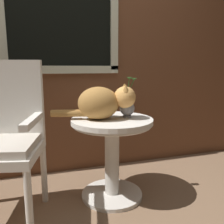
{
  "coord_description": "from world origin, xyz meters",
  "views": [
    {
      "loc": [
        -0.37,
        -1.42,
        1.0
      ],
      "look_at": [
        0.17,
        0.25,
        0.68
      ],
      "focal_mm": 38.43,
      "sensor_mm": 36.0,
      "label": 1
    }
  ],
  "objects": [
    {
      "name": "wicker_chair",
      "position": [
        -0.6,
        0.25,
        0.58
      ],
      "size": [
        0.6,
        0.57,
        1.05
      ],
      "color": "silver",
      "rests_on": "ground_plane"
    },
    {
      "name": "back_wall",
      "position": [
        -0.0,
        0.86,
        1.31
      ],
      "size": [
        4.0,
        0.07,
        2.6
      ],
      "color": "brown",
      "rests_on": "ground_plane"
    },
    {
      "name": "cat",
      "position": [
        0.09,
        0.24,
        0.76
      ],
      "size": [
        0.61,
        0.31,
        0.26
      ],
      "color": "#AD7A3D",
      "rests_on": "wicker_side_table"
    },
    {
      "name": "pewter_vase_with_ivy",
      "position": [
        0.29,
        0.26,
        0.72
      ],
      "size": [
        0.11,
        0.12,
        0.31
      ],
      "color": "#99999E",
      "rests_on": "wicker_side_table"
    },
    {
      "name": "wicker_side_table",
      "position": [
        0.17,
        0.25,
        0.43
      ],
      "size": [
        0.61,
        0.61,
        0.63
      ],
      "color": "silver",
      "rests_on": "ground_plane"
    },
    {
      "name": "ground_plane",
      "position": [
        0.0,
        0.0,
        0.0
      ],
      "size": [
        6.0,
        6.0,
        0.0
      ],
      "primitive_type": "plane",
      "color": "#7F6047"
    }
  ]
}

